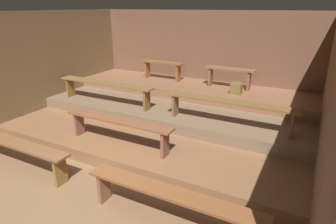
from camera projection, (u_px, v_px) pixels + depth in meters
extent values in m
cube|color=#826043|center=(151.00, 142.00, 5.72)|extent=(6.59, 6.07, 0.08)
cube|color=brown|center=(203.00, 59.00, 7.50)|extent=(6.59, 0.06, 2.41)
cube|color=brown|center=(40.00, 66.00, 6.56)|extent=(0.06, 6.07, 2.41)
cube|color=brown|center=(329.00, 105.00, 4.01)|extent=(0.06, 6.07, 2.41)
cube|color=brown|center=(167.00, 123.00, 6.22)|extent=(5.79, 3.94, 0.22)
cube|color=#7B634A|center=(180.00, 105.00, 6.69)|extent=(5.79, 2.63, 0.22)
cube|color=#8B5E41|center=(191.00, 89.00, 7.14)|extent=(5.79, 1.36, 0.22)
cube|color=brown|center=(13.00, 142.00, 4.58)|extent=(2.26, 0.27, 0.04)
cube|color=olive|center=(60.00, 171.00, 4.22)|extent=(0.05, 0.21, 0.44)
cube|color=brown|center=(171.00, 193.00, 3.34)|extent=(2.26, 0.27, 0.04)
cube|color=brown|center=(104.00, 186.00, 3.86)|extent=(0.05, 0.21, 0.44)
cube|color=brown|center=(118.00, 120.00, 4.87)|extent=(2.06, 0.27, 0.04)
cube|color=brown|center=(79.00, 124.00, 5.35)|extent=(0.05, 0.21, 0.44)
cube|color=brown|center=(165.00, 144.00, 4.56)|extent=(0.05, 0.21, 0.44)
cube|color=brown|center=(105.00, 83.00, 6.34)|extent=(2.39, 0.27, 0.04)
cube|color=brown|center=(70.00, 87.00, 6.89)|extent=(0.05, 0.21, 0.44)
cube|color=brown|center=(147.00, 100.00, 5.95)|extent=(0.05, 0.21, 0.44)
cube|color=brown|center=(229.00, 102.00, 5.11)|extent=(2.39, 0.27, 0.04)
cube|color=brown|center=(175.00, 105.00, 5.66)|extent=(0.05, 0.21, 0.44)
cube|color=brown|center=(292.00, 125.00, 4.72)|extent=(0.05, 0.21, 0.44)
cube|color=brown|center=(162.00, 62.00, 7.46)|extent=(1.17, 0.27, 0.04)
cube|color=brown|center=(147.00, 70.00, 7.74)|extent=(0.05, 0.21, 0.44)
cube|color=brown|center=(178.00, 73.00, 7.34)|extent=(0.05, 0.21, 0.44)
cube|color=brown|center=(230.00, 69.00, 6.67)|extent=(1.17, 0.27, 0.04)
cube|color=brown|center=(210.00, 77.00, 6.96)|extent=(0.05, 0.21, 0.44)
cube|color=brown|center=(249.00, 81.00, 6.56)|extent=(0.05, 0.21, 0.44)
cube|color=brown|center=(236.00, 89.00, 6.35)|extent=(0.24, 0.24, 0.24)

